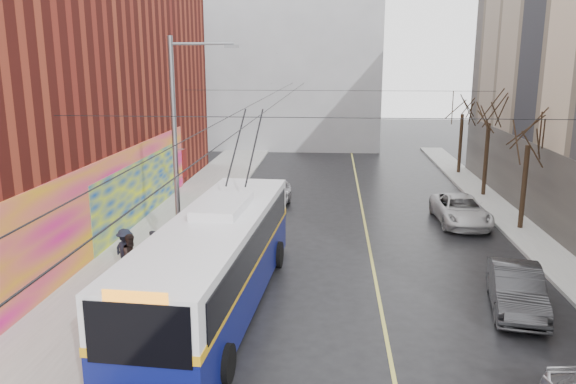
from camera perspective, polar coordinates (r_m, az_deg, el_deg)
name	(u,v)px	position (r m, az deg, el deg)	size (l,w,h in m)	color
sidewalk_left	(155,246)	(25.67, -13.38, -5.36)	(4.00, 60.00, 0.15)	gray
sidewalk_right	(550,256)	(26.14, 25.11, -5.95)	(2.00, 60.00, 0.15)	gray
lane_line	(368,239)	(26.44, 8.11, -4.75)	(0.12, 50.00, 0.01)	#BFB74C
building_far	(275,51)	(56.41, -1.34, 14.13)	(20.50, 12.10, 18.00)	gray
streetlight_pole	(179,147)	(22.17, -11.01, 4.55)	(2.65, 0.60, 9.00)	slate
catenary_wires	(283,102)	(26.05, -0.56, 9.14)	(18.00, 60.00, 0.22)	black
tree_near	(530,129)	(28.80, 23.34, 5.92)	(3.20, 3.20, 6.40)	black
tree_mid	(490,110)	(35.45, 19.83, 7.83)	(3.20, 3.20, 6.68)	black
tree_far	(463,103)	(42.24, 17.38, 8.60)	(3.20, 3.20, 6.57)	black
pigeons_flying	(277,74)	(21.25, -1.09, 11.85)	(0.47, 4.29, 1.39)	slate
trolleybus	(216,261)	(18.61, -7.31, -6.98)	(3.63, 13.04, 6.12)	#0A1051
parked_car_b	(516,289)	(20.28, 22.19, -9.10)	(1.55, 4.44, 1.46)	#2A2A2D
parked_car_c	(460,210)	(29.80, 17.11, -1.75)	(2.34, 5.07, 1.41)	#B8B8BB
following_car	(272,195)	(31.49, -1.67, -0.28)	(1.78, 4.43, 1.51)	silver
pedestrian_a	(155,251)	(22.33, -13.36, -5.81)	(0.58, 0.38, 1.60)	black
pedestrian_b	(132,257)	(21.61, -15.58, -6.37)	(0.85, 0.67, 1.76)	black
pedestrian_c	(125,250)	(22.51, -16.18, -5.70)	(1.10, 0.63, 1.70)	black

